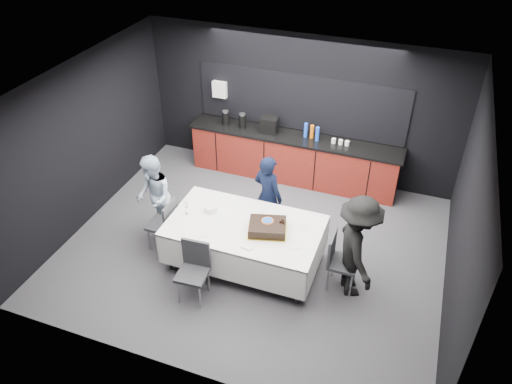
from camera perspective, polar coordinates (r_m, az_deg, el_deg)
ground at (r=8.30m, az=-0.24°, el=-6.29°), size 6.00×6.00×0.00m
room_shell at (r=7.20m, az=-0.27°, el=4.82°), size 6.04×5.04×2.82m
kitchenette at (r=9.69m, az=4.23°, el=4.38°), size 4.10×0.64×2.05m
party_table at (r=7.60m, az=-1.30°, el=-4.57°), size 2.32×1.32×0.78m
cake_assembly at (r=7.35m, az=1.32°, el=-4.04°), size 0.69×0.61×0.18m
plate_stack at (r=7.78m, az=-5.20°, el=-1.88°), size 0.20×0.20×0.10m
loose_plate_near at (r=7.39m, az=-5.71°, el=-4.72°), size 0.19×0.19×0.01m
loose_plate_right_a at (r=7.51m, az=5.50°, el=-3.94°), size 0.18×0.18×0.01m
loose_plate_right_b at (r=7.17m, az=4.42°, el=-6.08°), size 0.21×0.21×0.01m
loose_plate_far at (r=7.80m, az=0.76°, el=-2.01°), size 0.18×0.18×0.01m
fork_pile at (r=7.11m, az=-0.99°, el=-6.29°), size 0.18×0.13×0.03m
champagne_flute at (r=7.70m, az=-8.03°, el=-1.52°), size 0.06×0.06×0.22m
chair_left at (r=8.09m, az=-10.29°, el=-3.34°), size 0.43×0.43×0.92m
chair_right at (r=7.43m, az=9.40°, el=-7.39°), size 0.42×0.42×0.92m
chair_near at (r=7.25m, az=-7.09°, el=-8.43°), size 0.45×0.45×0.92m
person_center at (r=8.15m, az=1.37°, el=-0.46°), size 0.63×0.52×1.49m
person_left at (r=8.32m, az=-11.60°, el=-0.56°), size 0.88×0.91×1.47m
person_right at (r=7.19m, az=11.49°, el=-6.22°), size 1.02×1.23×1.66m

